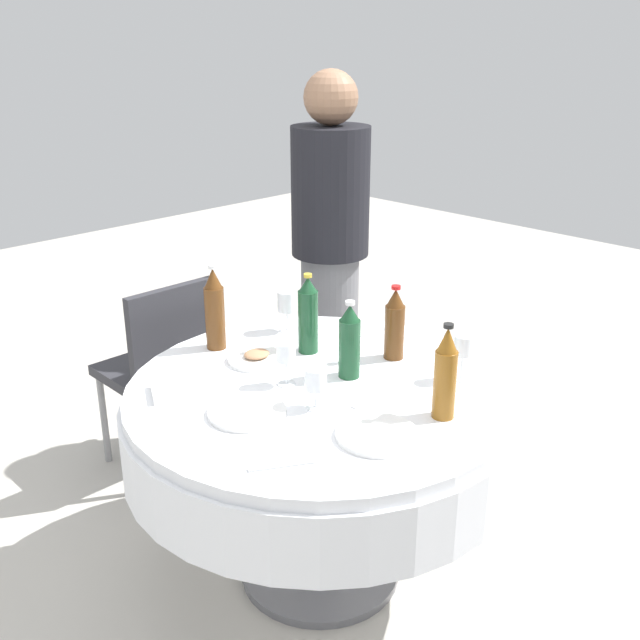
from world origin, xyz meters
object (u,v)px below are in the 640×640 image
dining_table (320,427)px  wine_glass_south (463,348)px  bottle_dark_green_front (308,316)px  plate_outer (257,358)px  bottle_brown_north (215,310)px  chair_right (163,361)px  bottle_amber_left (445,374)px  plate_rear (247,412)px  wine_glass_right (286,354)px  plate_near (377,435)px  wine_glass_left (316,381)px  wine_glass_front (287,303)px  bottle_brown_west (395,325)px  bottle_dark_green_east (349,342)px  person_east (330,255)px

dining_table → wine_glass_south: 0.53m
bottle_dark_green_front → plate_outer: (0.18, -0.07, -0.12)m
bottle_brown_north → chair_right: 0.59m
bottle_amber_left → plate_rear: bearing=-46.4°
plate_rear → wine_glass_right: bearing=-163.6°
plate_outer → plate_near: plate_outer is taller
wine_glass_south → plate_outer: (0.38, -0.58, -0.10)m
wine_glass_left → wine_glass_front: (-0.36, -0.52, 0.02)m
wine_glass_left → plate_near: bearing=90.3°
chair_right → bottle_dark_green_front: bearing=-77.0°
wine_glass_left → chair_right: 1.09m
dining_table → bottle_brown_west: bottle_brown_west is taller
bottle_brown_north → wine_glass_front: bottle_brown_north is taller
bottle_dark_green_east → wine_glass_front: 0.46m
bottle_brown_north → wine_glass_right: (0.02, 0.40, -0.04)m
bottle_brown_west → bottle_amber_left: 0.44m
wine_glass_front → wine_glass_south: wine_glass_front is taller
bottle_brown_north → wine_glass_south: bottle_brown_north is taller
plate_rear → bottle_dark_green_east: bearing=174.8°
bottle_brown_north → wine_glass_left: 0.59m
bottle_brown_west → bottle_amber_left: size_ratio=0.90×
bottle_dark_green_east → plate_near: 0.42m
bottle_dark_green_east → bottle_brown_west: size_ratio=1.00×
dining_table → bottle_brown_west: (-0.34, 0.02, 0.27)m
plate_rear → person_east: bearing=-147.2°
bottle_dark_green_front → person_east: bearing=-141.7°
bottle_amber_left → plate_near: 0.27m
bottle_brown_north → wine_glass_left: size_ratio=2.34×
bottle_dark_green_front → chair_right: 0.82m
wine_glass_left → plate_near: 0.26m
dining_table → bottle_dark_green_front: (-0.17, -0.23, 0.29)m
wine_glass_front → chair_right: (0.24, -0.52, -0.33)m
wine_glass_front → chair_right: bearing=-65.7°
bottle_brown_west → wine_glass_right: 0.42m
wine_glass_right → person_east: size_ratio=0.09×
wine_glass_right → plate_outer: bearing=-103.9°
bottle_brown_north → wine_glass_left: bottle_brown_north is taller
plate_rear → person_east: person_east is taller
wine_glass_right → wine_glass_south: 0.57m
plate_outer → plate_near: bearing=81.4°
dining_table → wine_glass_right: wine_glass_right is taller
person_east → plate_near: bearing=-82.5°
bottle_dark_green_east → bottle_dark_green_front: (-0.05, -0.24, 0.01)m
wine_glass_left → plate_outer: (-0.10, -0.39, -0.08)m
bottle_brown_north → plate_rear: (0.24, 0.46, -0.14)m
plate_rear → chair_right: (-0.30, -0.92, -0.23)m
wine_glass_right → bottle_dark_green_east: bearing=151.7°
bottle_dark_green_front → plate_rear: 0.51m
wine_glass_south → plate_near: wine_glass_south is taller
bottle_brown_west → person_east: bearing=-120.0°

